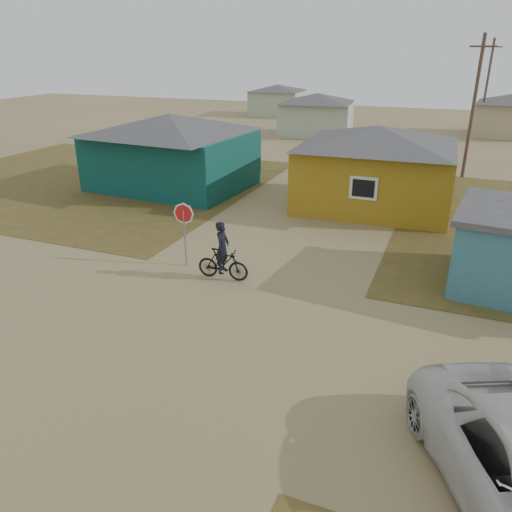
{
  "coord_description": "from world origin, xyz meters",
  "views": [
    {
      "loc": [
        6.03,
        -10.14,
        7.23
      ],
      "look_at": [
        0.73,
        3.0,
        1.3
      ],
      "focal_mm": 35.0,
      "sensor_mm": 36.0,
      "label": 1
    }
  ],
  "objects": [
    {
      "name": "house_pale_north",
      "position": [
        -14.0,
        46.0,
        1.75
      ],
      "size": [
        6.28,
        5.81,
        3.4
      ],
      "color": "#A8B89E",
      "rests_on": "ground"
    },
    {
      "name": "grass_nw",
      "position": [
        -14.0,
        13.0,
        0.01
      ],
      "size": [
        20.0,
        18.0,
        0.0
      ],
      "primitive_type": "cube",
      "color": "brown",
      "rests_on": "ground"
    },
    {
      "name": "house_pale_west",
      "position": [
        -6.0,
        34.0,
        1.86
      ],
      "size": [
        7.04,
        6.15,
        3.6
      ],
      "color": "#A8B89E",
      "rests_on": "ground"
    },
    {
      "name": "cyclist",
      "position": [
        -0.72,
        3.63,
        0.74
      ],
      "size": [
        1.81,
        0.67,
        2.02
      ],
      "color": "black",
      "rests_on": "ground"
    },
    {
      "name": "house_yellow",
      "position": [
        2.5,
        14.0,
        2.0
      ],
      "size": [
        7.72,
        6.76,
        3.9
      ],
      "color": "#A07B18",
      "rests_on": "ground"
    },
    {
      "name": "ground",
      "position": [
        0.0,
        0.0,
        0.0
      ],
      "size": [
        120.0,
        120.0,
        0.0
      ],
      "primitive_type": "plane",
      "color": "#918053"
    },
    {
      "name": "stop_sign",
      "position": [
        -2.43,
        4.16,
        1.72
      ],
      "size": [
        0.73,
        0.28,
        2.33
      ],
      "color": "gray",
      "rests_on": "ground"
    },
    {
      "name": "utility_pole_far",
      "position": [
        7.5,
        38.0,
        4.14
      ],
      "size": [
        1.4,
        0.2,
        8.0
      ],
      "color": "brown",
      "rests_on": "ground"
    },
    {
      "name": "utility_pole_near",
      "position": [
        6.5,
        22.0,
        4.14
      ],
      "size": [
        1.4,
        0.2,
        8.0
      ],
      "color": "brown",
      "rests_on": "ground"
    },
    {
      "name": "house_beige_east",
      "position": [
        10.0,
        40.0,
        1.86
      ],
      "size": [
        6.95,
        6.05,
        3.6
      ],
      "color": "tan",
      "rests_on": "ground"
    },
    {
      "name": "house_teal",
      "position": [
        -8.5,
        13.5,
        2.05
      ],
      "size": [
        8.93,
        7.08,
        4.0
      ],
      "color": "#0B3D38",
      "rests_on": "ground"
    }
  ]
}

